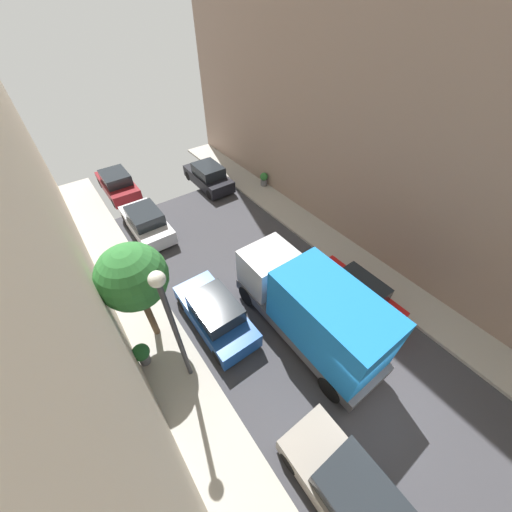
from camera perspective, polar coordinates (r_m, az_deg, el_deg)
ground at (r=11.95m, az=21.76°, el=-25.22°), size 32.00×32.00×0.00m
sidewalk_right at (r=14.84m, az=33.56°, el=-11.57°), size 2.00×44.00×0.15m
parked_car_left_2 at (r=10.31m, az=18.58°, el=-38.33°), size 1.78×4.20×1.57m
parked_car_left_3 at (r=12.17m, az=-8.07°, el=-11.22°), size 1.78×4.20×1.57m
parked_car_left_4 at (r=17.45m, az=-20.87°, el=6.24°), size 1.78×4.20×1.57m
parked_car_left_5 at (r=21.87m, az=-25.74°, el=12.73°), size 1.78×4.20×1.57m
parked_car_right_1 at (r=13.35m, az=18.89°, el=-7.18°), size 1.78×4.20×1.57m
parked_car_right_2 at (r=20.96m, az=-9.42°, el=15.29°), size 1.78×4.20×1.57m
delivery_truck at (r=11.06m, az=10.95°, el=-10.27°), size 2.26×6.60×3.38m
street_tree_0 at (r=10.36m, az=-23.21°, el=-3.91°), size 2.34×2.34×4.57m
potted_plant_1 at (r=11.89m, az=-21.71°, el=-17.54°), size 0.63×0.63×1.01m
potted_plant_4 at (r=20.58m, az=1.58°, el=15.06°), size 0.53×0.53×0.92m
lamp_post at (r=8.68m, az=-16.57°, el=-11.53°), size 0.44×0.44×5.42m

